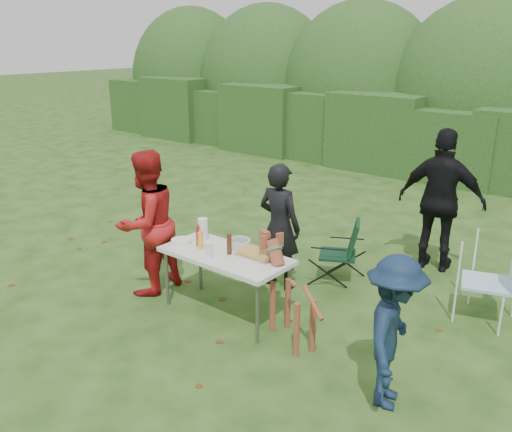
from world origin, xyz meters
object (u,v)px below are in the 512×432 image
Objects in this scene: person_black_puffy at (441,201)px; dog at (292,298)px; camping_chair at (338,251)px; mustard_bottle at (200,241)px; lawn_chair at (488,279)px; ketchup_bottle at (199,237)px; folding_table at (225,258)px; beer_bottle at (229,244)px; child at (393,333)px; person_cook at (279,226)px; paper_towel_roll at (203,229)px; person_red_jacket at (147,223)px.

person_black_puffy is 1.83× the size of dog.
mustard_bottle is (-0.86, -1.61, 0.42)m from camping_chair.
ketchup_bottle is at bearing 14.82° from lawn_chair.
beer_bottle reaches higher than folding_table.
mustard_bottle is (-1.25, -0.05, 0.34)m from dog.
dog is 1.38m from ketchup_bottle.
mustard_bottle is at bearing 68.29° from child.
lawn_chair reaches higher than ketchup_bottle.
person_cook reaches higher than child.
mustard_bottle is 0.10m from ketchup_bottle.
camping_chair is 3.22× the size of paper_towel_roll.
dog is at bearing -2.48° from beer_bottle.
folding_table is 0.95m from dog.
person_black_puffy is at bearing 63.87° from beer_bottle.
person_red_jacket is 0.71m from paper_towel_roll.
beer_bottle is (-2.12, 0.33, 0.17)m from child.
camping_chair is at bearing 46.85° from person_black_puffy.
person_black_puffy is (2.53, 2.90, 0.07)m from person_red_jacket.
beer_bottle is 0.92× the size of paper_towel_roll.
paper_towel_roll reaches higher than lawn_chair.
paper_towel_roll is (-1.89, -2.59, -0.09)m from person_black_puffy.
mustard_bottle is (-1.70, -2.82, -0.12)m from person_black_puffy.
beer_bottle is (1.19, 0.16, -0.03)m from person_red_jacket.
beer_bottle is at bearing 23.76° from dog.
person_black_puffy is 1.50m from lawn_chair.
ketchup_bottle reaches higher than mustard_bottle.
folding_table is 0.78× the size of person_black_puffy.
child is 5.71× the size of beer_bottle.
lawn_chair is at bearing 35.88° from folding_table.
folding_table is 1.42× the size of dog.
person_black_puffy is 1.41× the size of child.
dog reaches higher than mustard_bottle.
person_cook is 1.52× the size of dog.
person_black_puffy is 8.77× the size of ketchup_bottle.
child reaches higher than dog.
camping_chair reaches higher than folding_table.
ketchup_bottle is 0.85× the size of paper_towel_roll.
person_red_jacket reaches higher than dog.
beer_bottle is (-2.31, -1.69, 0.37)m from lawn_chair.
camping_chair is 3.81× the size of ketchup_bottle.
paper_towel_roll is at bearing 120.06° from ketchup_bottle.
folding_table is 1.17m from person_red_jacket.
person_black_puffy is (1.39, 2.75, 0.28)m from folding_table.
dog reaches higher than paper_towel_roll.
beer_bottle is (0.01, -0.94, 0.06)m from person_cook.
person_black_puffy is 3.05m from beer_bottle.
mustard_bottle is at bearing 92.65° from person_red_jacket.
person_cook is at bearing 71.18° from mustard_bottle.
mustard_bottle is (-2.67, -1.78, 0.35)m from lawn_chair.
paper_towel_roll is at bearing 128.72° from mustard_bottle.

